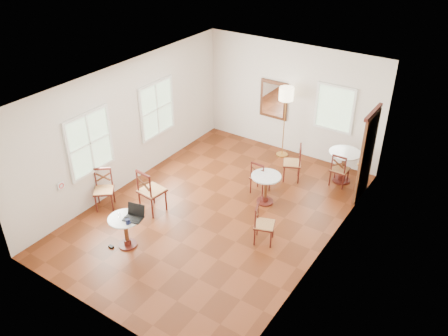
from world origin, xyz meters
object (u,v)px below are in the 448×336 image
Objects in this scene: cafe_table_near at (126,229)px; navy_mug at (128,222)px; cafe_table_back at (343,163)px; water_glass at (120,216)px; power_adapter at (111,247)px; chair_back_a at (340,169)px; chair_back_b at (293,163)px; chair_near_a at (151,191)px; chair_near_b at (104,189)px; chair_mid_b at (263,224)px; cafe_table_mid at (266,186)px; floor_lamp at (286,99)px; chair_mid_a at (260,177)px; laptop at (135,215)px; mouse at (126,217)px.

cafe_table_near is 0.38m from navy_mug.
water_glass is (-2.78, -4.78, 0.24)m from cafe_table_back.
water_glass is 0.87× the size of power_adapter.
chair_back_a is (2.69, 4.53, 0.01)m from cafe_table_near.
cafe_table_back is 1.22m from chair_back_b.
chair_back_b reaches higher than power_adapter.
chair_near_a is 11.72× the size of water_glass.
chair_near_b reaches higher than chair_mid_b.
floor_lamp is (-0.71, 2.21, 1.21)m from cafe_table_mid.
chair_mid_b is 6.71× the size of navy_mug.
cafe_table_mid is at bearing -28.43° from chair_back_b.
chair_back_b is (0.07, 1.25, 0.02)m from cafe_table_mid.
chair_mid_b is (0.95, -1.53, 0.00)m from chair_mid_a.
water_glass is at bearing 68.52° from chair_mid_a.
chair_near_b is at bearing -66.78° from chair_back_b.
chair_back_a reaches higher than power_adapter.
chair_near_b reaches higher than navy_mug.
chair_near_b is 1.66m from laptop.
power_adapter is (-0.40, -0.37, -0.73)m from laptop.
navy_mug is (1.56, -0.82, 0.28)m from chair_near_b.
chair_mid_b is at bearing -163.58° from chair_near_a.
mouse is (-2.66, -4.51, 0.28)m from chair_back_a.
power_adapter is (-0.16, -0.20, -0.72)m from water_glass.
chair_mid_a is at bearing 73.72° from mouse.
cafe_table_near is 6.49× the size of power_adapter.
floor_lamp reaches higher than chair_mid_a.
chair_back_a is at bearing 84.78° from chair_back_b.
chair_back_a reaches higher than water_glass.
mouse is 0.19m from navy_mug.
cafe_table_mid reaches higher than cafe_table_near.
cafe_table_mid is 1.69× the size of laptop.
water_glass is at bearing -151.20° from mouse.
laptop is at bearing 71.28° from chair_mid_a.
chair_mid_a is 3.39m from mouse.
floor_lamp reaches higher than chair_back_b.
cafe_table_back is 6.23× the size of navy_mug.
cafe_table_back is 5.27m from laptop.
cafe_table_near is 0.73× the size of chair_back_b.
cafe_table_mid is 6.92× the size of mouse.
power_adapter is (-1.88, -4.38, -0.45)m from chair_back_b.
cafe_table_back is 7.62× the size of power_adapter.
chair_back_a is at bearing -90.27° from cafe_table_back.
chair_back_a is 5.26m from navy_mug.
cafe_table_back reaches higher than mouse.
power_adapter is (0.13, -1.42, -0.52)m from chair_near_a.
navy_mug is 0.28m from water_glass.
cafe_table_near is 0.63× the size of chair_near_a.
mouse reaches higher than power_adapter.
floor_lamp is at bearing 1.08° from chair_mid_b.
chair_near_a reaches higher than cafe_table_back.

